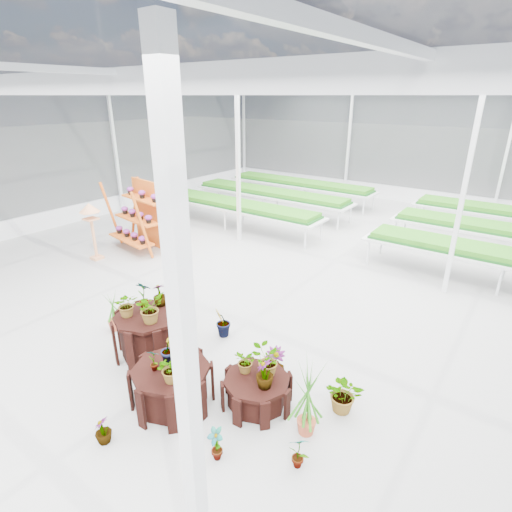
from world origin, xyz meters
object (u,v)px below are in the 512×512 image
Objects in this scene: plinth_mid at (172,386)px; plinth_low at (257,391)px; plinth_tall at (149,335)px; bird_table at (93,232)px; shelf_rack at (138,217)px.

plinth_low is (1.00, 0.70, -0.08)m from plinth_mid.
plinth_tall is 1.34m from plinth_mid.
plinth_low is at bearing -40.21° from bird_table.
plinth_mid is (1.20, -0.60, -0.08)m from plinth_tall.
shelf_rack is (-5.46, 3.85, 0.67)m from plinth_mid.
plinth_tall is 0.73× the size of bird_table.
shelf_rack is at bearing 144.81° from plinth_mid.
shelf_rack is 1.30m from bird_table.
shelf_rack reaches higher than plinth_low.
plinth_mid is 1.16× the size of plinth_low.
shelf_rack reaches higher than plinth_mid.
plinth_tall is 0.99× the size of plinth_mid.
plinth_mid is 0.60× the size of shelf_rack.
shelf_rack is (-4.26, 3.25, 0.58)m from plinth_tall.
plinth_mid is 6.71m from shelf_rack.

